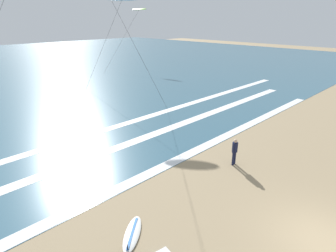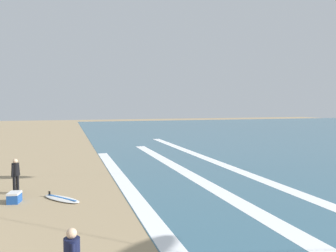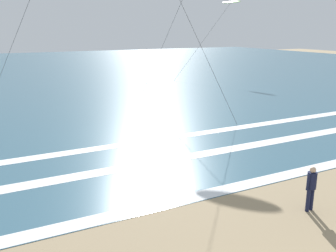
% 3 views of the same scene
% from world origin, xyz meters
% --- Properties ---
extents(ocean_surface, '(140.00, 90.00, 0.01)m').
position_xyz_m(ocean_surface, '(0.00, 53.14, 0.01)').
color(ocean_surface, '#386075').
rests_on(ocean_surface, ground).
extents(wave_foam_shoreline, '(37.52, 0.73, 0.01)m').
position_xyz_m(wave_foam_shoreline, '(1.03, 8.54, 0.01)').
color(wave_foam_shoreline, white).
rests_on(wave_foam_shoreline, ocean_surface).
extents(wave_foam_mid_break, '(42.92, 0.85, 0.01)m').
position_xyz_m(wave_foam_mid_break, '(0.20, 12.49, 0.01)').
color(wave_foam_mid_break, white).
rests_on(wave_foam_mid_break, ocean_surface).
extents(wave_foam_outer_break, '(53.69, 0.79, 0.01)m').
position_xyz_m(wave_foam_outer_break, '(-0.44, 15.73, 0.01)').
color(wave_foam_outer_break, white).
rests_on(wave_foam_outer_break, ocean_surface).
extents(surfer_left_near, '(0.51, 0.32, 1.60)m').
position_xyz_m(surfer_left_near, '(2.79, 5.85, 0.96)').
color(surfer_left_near, '#141938').
rests_on(surfer_left_near, ground).
extents(kite_lime_high_left, '(11.11, 5.17, 9.58)m').
position_xyz_m(kite_lime_high_left, '(24.03, 39.57, 9.30)').
color(kite_lime_high_left, '#70C628').
rests_on(kite_lime_high_left, ground).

